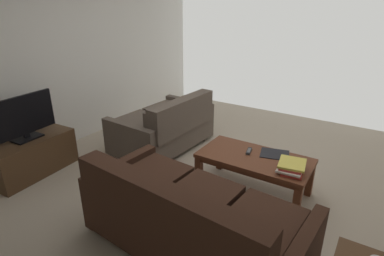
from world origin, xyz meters
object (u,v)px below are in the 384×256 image
object	(u,v)px
flat_tv	(23,117)
book_stack	(292,167)
loveseat_near	(166,126)
tv_stand	(31,156)
tv_remote	(249,151)
coffee_table	(254,162)
loose_magazine	(275,154)
sofa_main	(189,219)

from	to	relation	value
flat_tv	book_stack	xyz separation A→B (m)	(-2.83, -0.97, -0.25)
loveseat_near	tv_stand	size ratio (longest dim) A/B	1.40
book_stack	tv_remote	bearing A→B (deg)	-18.02
coffee_table	loose_magazine	xyz separation A→B (m)	(-0.16, -0.17, 0.07)
loose_magazine	sofa_main	bearing A→B (deg)	154.37
loveseat_near	book_stack	xyz separation A→B (m)	(-1.88, 0.46, 0.14)
flat_tv	loose_magazine	size ratio (longest dim) A/B	2.64
flat_tv	loose_magazine	distance (m)	2.87
tv_stand	loveseat_near	bearing A→B (deg)	-123.57
tv_stand	flat_tv	xyz separation A→B (m)	(-0.00, 0.00, 0.50)
loveseat_near	coffee_table	distance (m)	1.51
tv_stand	tv_remote	xyz separation A→B (m)	(-2.32, -1.13, 0.21)
coffee_table	flat_tv	world-z (taller)	flat_tv
tv_remote	loose_magazine	bearing A→B (deg)	-159.21
coffee_table	loose_magazine	world-z (taller)	loose_magazine
sofa_main	coffee_table	xyz separation A→B (m)	(-0.09, -1.14, 0.02)
coffee_table	tv_remote	bearing A→B (deg)	-34.92
flat_tv	book_stack	bearing A→B (deg)	-161.12
loveseat_near	book_stack	size ratio (longest dim) A/B	4.40
coffee_table	tv_remote	xyz separation A→B (m)	(0.10, -0.07, 0.08)
coffee_table	sofa_main	bearing A→B (deg)	85.43
sofa_main	loveseat_near	size ratio (longest dim) A/B	1.33
loose_magazine	tv_remote	bearing A→B (deg)	96.02
tv_remote	book_stack	bearing A→B (deg)	161.98
tv_stand	tv_remote	size ratio (longest dim) A/B	6.13
coffee_table	tv_stand	size ratio (longest dim) A/B	1.15
sofa_main	loveseat_near	bearing A→B (deg)	-47.62
tv_stand	flat_tv	bearing A→B (deg)	141.53
loveseat_near	tv_stand	xyz separation A→B (m)	(0.95, 1.43, -0.11)
loveseat_near	tv_remote	xyz separation A→B (m)	(-1.37, 0.30, 0.10)
loose_magazine	book_stack	bearing A→B (deg)	-150.90
sofa_main	tv_remote	world-z (taller)	sofa_main
sofa_main	loose_magazine	xyz separation A→B (m)	(-0.25, -1.31, 0.09)
loveseat_near	book_stack	bearing A→B (deg)	166.12
book_stack	sofa_main	bearing A→B (deg)	64.23
sofa_main	book_stack	world-z (taller)	sofa_main
flat_tv	coffee_table	bearing A→B (deg)	-156.21
loveseat_near	book_stack	world-z (taller)	loveseat_near
tv_remote	tv_stand	bearing A→B (deg)	26.02
coffee_table	flat_tv	distance (m)	2.67
tv_remote	coffee_table	bearing A→B (deg)	145.08
tv_stand	flat_tv	world-z (taller)	flat_tv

